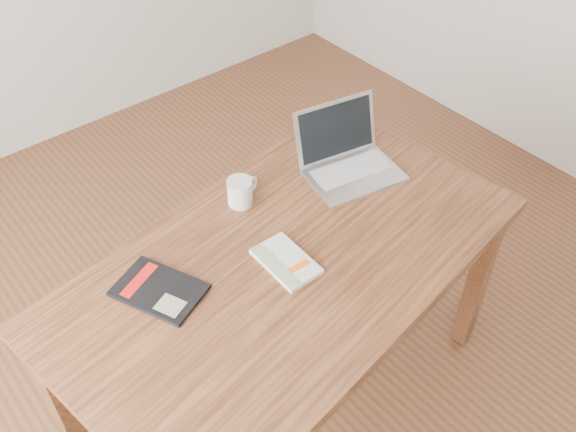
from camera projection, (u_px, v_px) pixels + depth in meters
room at (230, 73)px, 1.56m from camera, size 4.04×4.04×2.70m
desk at (288, 278)px, 2.00m from camera, size 1.57×1.04×0.75m
white_guidebook at (286, 262)px, 1.91m from camera, size 0.13×0.21×0.02m
black_guidebook at (159, 290)px, 1.83m from camera, size 0.25×0.29×0.01m
laptop at (348, 159)px, 2.22m from camera, size 0.36×0.33×0.22m
coffee_mug at (241, 191)px, 2.09m from camera, size 0.12×0.08×0.09m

